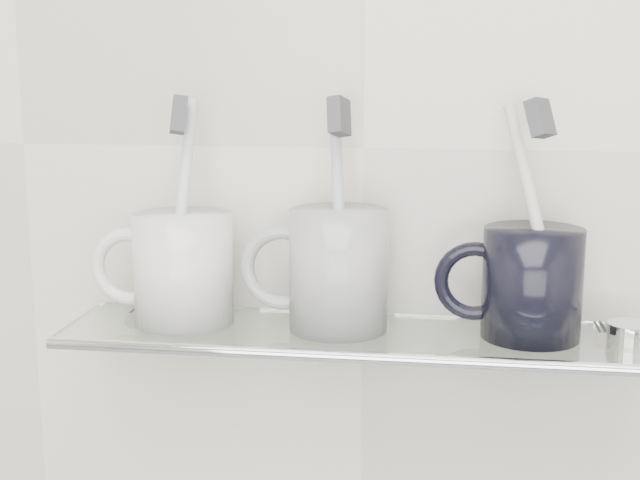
% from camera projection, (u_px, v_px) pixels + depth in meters
% --- Properties ---
extents(wall_back, '(2.50, 0.00, 2.50)m').
position_uv_depth(wall_back, '(364.00, 148.00, 0.79)').
color(wall_back, beige).
rests_on(wall_back, ground).
extents(shelf_glass, '(0.50, 0.12, 0.01)m').
position_uv_depth(shelf_glass, '(355.00, 336.00, 0.76)').
color(shelf_glass, silver).
rests_on(shelf_glass, wall_back).
extents(shelf_rail, '(0.50, 0.01, 0.01)m').
position_uv_depth(shelf_rail, '(348.00, 357.00, 0.70)').
color(shelf_rail, silver).
rests_on(shelf_rail, shelf_glass).
extents(bracket_left, '(0.02, 0.03, 0.02)m').
position_uv_depth(bracket_left, '(138.00, 322.00, 0.84)').
color(bracket_left, silver).
rests_on(bracket_left, wall_back).
extents(bracket_right, '(0.02, 0.03, 0.02)m').
position_uv_depth(bracket_right, '(600.00, 342.00, 0.78)').
color(bracket_right, silver).
rests_on(bracket_right, wall_back).
extents(mug_left, '(0.10, 0.10, 0.10)m').
position_uv_depth(mug_left, '(183.00, 269.00, 0.77)').
color(mug_left, silver).
rests_on(mug_left, shelf_glass).
extents(mug_left_handle, '(0.07, 0.01, 0.07)m').
position_uv_depth(mug_left_handle, '(129.00, 267.00, 0.78)').
color(mug_left_handle, silver).
rests_on(mug_left_handle, mug_left).
extents(toothbrush_left, '(0.02, 0.06, 0.19)m').
position_uv_depth(toothbrush_left, '(182.00, 209.00, 0.76)').
color(toothbrush_left, silver).
rests_on(toothbrush_left, mug_left).
extents(bristles_left, '(0.02, 0.03, 0.04)m').
position_uv_depth(bristles_left, '(179.00, 115.00, 0.75)').
color(bristles_left, '#3C3C40').
rests_on(bristles_left, toothbrush_left).
extents(mug_center, '(0.09, 0.09, 0.10)m').
position_uv_depth(mug_center, '(338.00, 270.00, 0.75)').
color(mug_center, white).
rests_on(mug_center, shelf_glass).
extents(mug_center_handle, '(0.07, 0.01, 0.07)m').
position_uv_depth(mug_center_handle, '(283.00, 268.00, 0.76)').
color(mug_center_handle, white).
rests_on(mug_center_handle, mug_center).
extents(toothbrush_center, '(0.03, 0.07, 0.19)m').
position_uv_depth(toothbrush_center, '(339.00, 213.00, 0.74)').
color(toothbrush_center, '#979FA9').
rests_on(toothbrush_center, mug_center).
extents(bristles_center, '(0.02, 0.03, 0.04)m').
position_uv_depth(bristles_center, '(339.00, 116.00, 0.73)').
color(bristles_center, '#3C3C40').
rests_on(bristles_center, toothbrush_center).
extents(mug_right, '(0.11, 0.11, 0.09)m').
position_uv_depth(mug_right, '(532.00, 283.00, 0.73)').
color(mug_right, black).
rests_on(mug_right, shelf_glass).
extents(mug_right_handle, '(0.07, 0.01, 0.07)m').
position_uv_depth(mug_right_handle, '(474.00, 281.00, 0.74)').
color(mug_right_handle, black).
rests_on(mug_right_handle, mug_right).
extents(toothbrush_right, '(0.06, 0.06, 0.18)m').
position_uv_depth(toothbrush_right, '(535.00, 217.00, 0.72)').
color(toothbrush_right, beige).
rests_on(toothbrush_right, mug_right).
extents(bristles_right, '(0.03, 0.03, 0.03)m').
position_uv_depth(bristles_right, '(540.00, 118.00, 0.71)').
color(bristles_right, '#3C3C40').
rests_on(bristles_right, toothbrush_right).
extents(chrome_cap, '(0.04, 0.04, 0.02)m').
position_uv_depth(chrome_cap, '(629.00, 332.00, 0.73)').
color(chrome_cap, silver).
rests_on(chrome_cap, shelf_glass).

